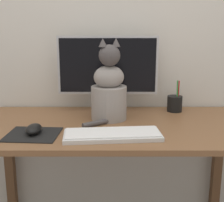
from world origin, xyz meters
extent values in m
cube|color=beige|center=(0.00, 0.35, 1.25)|extent=(7.00, 0.04, 2.50)
cube|color=brown|center=(0.00, 0.00, 0.71)|extent=(1.31, 0.65, 0.02)
cube|color=brown|center=(-0.62, 0.28, 0.35)|extent=(0.05, 0.05, 0.69)
cube|color=brown|center=(0.62, 0.28, 0.35)|extent=(0.05, 0.05, 0.69)
cylinder|color=#B2B2B7|center=(-0.03, 0.23, 0.72)|extent=(0.17, 0.17, 0.01)
cylinder|color=#B2B2B7|center=(-0.03, 0.23, 0.77)|extent=(0.04, 0.04, 0.09)
cube|color=#B2B2B7|center=(-0.03, 0.23, 0.97)|extent=(0.53, 0.02, 0.31)
cube|color=black|center=(-0.03, 0.22, 0.97)|extent=(0.51, 0.00, 0.28)
cube|color=silver|center=(-0.01, -0.18, 0.73)|extent=(0.42, 0.19, 0.02)
cube|color=white|center=(-0.01, -0.18, 0.74)|extent=(0.40, 0.17, 0.01)
cube|color=black|center=(-0.35, -0.15, 0.72)|extent=(0.24, 0.21, 0.00)
ellipsoid|color=black|center=(-0.35, -0.14, 0.74)|extent=(0.07, 0.11, 0.04)
cylinder|color=gray|center=(-0.02, 0.09, 0.80)|extent=(0.22, 0.22, 0.17)
ellipsoid|color=gray|center=(-0.02, 0.09, 0.93)|extent=(0.18, 0.16, 0.11)
sphere|color=#474242|center=(-0.02, 0.08, 1.04)|extent=(0.13, 0.13, 0.10)
cone|color=#474242|center=(-0.05, 0.07, 1.10)|extent=(0.05, 0.05, 0.04)
cone|color=#474242|center=(0.01, 0.08, 1.10)|extent=(0.05, 0.05, 0.04)
cylinder|color=#474242|center=(-0.05, 0.00, 0.73)|extent=(0.20, 0.15, 0.03)
cylinder|color=black|center=(0.34, 0.23, 0.76)|extent=(0.08, 0.08, 0.09)
cylinder|color=green|center=(0.35, 0.22, 0.82)|extent=(0.01, 0.02, 0.14)
cylinder|color=red|center=(0.35, 0.23, 0.82)|extent=(0.01, 0.03, 0.14)
camera|label=1|loc=(-0.01, -1.43, 1.18)|focal=50.00mm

